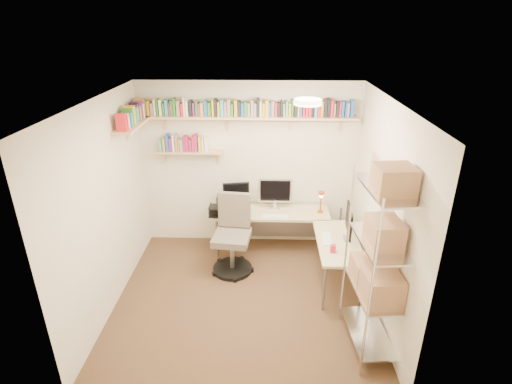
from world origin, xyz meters
TOP-DOWN VIEW (x-y plane):
  - ground at (0.00, 0.00)m, footprint 3.20×3.20m
  - room_shell at (0.00, 0.00)m, footprint 3.24×3.04m
  - wall_shelves at (-0.42, 1.30)m, footprint 3.12×1.09m
  - corner_desk at (0.47, 0.97)m, footprint 2.02×1.67m
  - office_chair at (-0.19, 0.68)m, footprint 0.58×0.59m
  - wire_rack at (1.39, -0.76)m, footprint 0.48×0.88m

SIDE VIEW (x-z plane):
  - ground at x=0.00m, z-range 0.00..0.00m
  - office_chair at x=-0.19m, z-range -0.09..1.01m
  - corner_desk at x=0.47m, z-range 0.08..1.22m
  - wire_rack at x=1.39m, z-range 0.14..2.24m
  - room_shell at x=0.00m, z-range 0.29..2.81m
  - wall_shelves at x=-0.42m, z-range 1.63..2.42m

